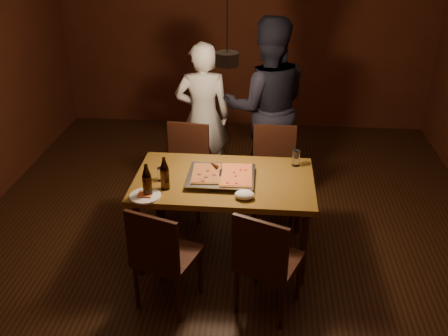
# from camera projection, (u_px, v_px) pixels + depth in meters

# --- Properties ---
(room_shell) EXTENTS (6.00, 6.00, 6.00)m
(room_shell) POSITION_uv_depth(u_px,v_px,m) (227.00, 103.00, 3.93)
(room_shell) COLOR #391D0F
(room_shell) RESTS_ON ground
(dining_table) EXTENTS (1.50, 0.90, 0.75)m
(dining_table) POSITION_uv_depth(u_px,v_px,m) (224.00, 186.00, 4.21)
(dining_table) COLOR brown
(dining_table) RESTS_ON floor
(chair_far_left) EXTENTS (0.47, 0.47, 0.49)m
(chair_far_left) POSITION_uv_depth(u_px,v_px,m) (186.00, 161.00, 4.95)
(chair_far_left) COLOR #38190F
(chair_far_left) RESTS_ON floor
(chair_far_right) EXTENTS (0.43, 0.43, 0.49)m
(chair_far_right) POSITION_uv_depth(u_px,v_px,m) (274.00, 163.00, 4.90)
(chair_far_right) COLOR #38190F
(chair_far_right) RESTS_ON floor
(chair_near_left) EXTENTS (0.53, 0.53, 0.49)m
(chair_near_left) POSITION_uv_depth(u_px,v_px,m) (161.00, 250.00, 3.65)
(chair_near_left) COLOR #38190F
(chair_near_left) RESTS_ON floor
(chair_near_right) EXTENTS (0.55, 0.55, 0.49)m
(chair_near_right) POSITION_uv_depth(u_px,v_px,m) (265.00, 256.00, 3.59)
(chair_near_right) COLOR #38190F
(chair_near_right) RESTS_ON floor
(pizza_tray) EXTENTS (0.56, 0.46, 0.05)m
(pizza_tray) POSITION_uv_depth(u_px,v_px,m) (221.00, 177.00, 4.15)
(pizza_tray) COLOR silver
(pizza_tray) RESTS_ON dining_table
(pizza_meat) EXTENTS (0.25, 0.37, 0.02)m
(pizza_meat) POSITION_uv_depth(u_px,v_px,m) (206.00, 173.00, 4.14)
(pizza_meat) COLOR maroon
(pizza_meat) RESTS_ON pizza_tray
(pizza_cheese) EXTENTS (0.27, 0.42, 0.02)m
(pizza_cheese) POSITION_uv_depth(u_px,v_px,m) (236.00, 175.00, 4.11)
(pizza_cheese) COLOR gold
(pizza_cheese) RESTS_ON pizza_tray
(spatula) EXTENTS (0.20, 0.25, 0.04)m
(spatula) POSITION_uv_depth(u_px,v_px,m) (221.00, 172.00, 4.14)
(spatula) COLOR silver
(spatula) RESTS_ON pizza_tray
(beer_bottle_a) EXTENTS (0.07, 0.07, 0.28)m
(beer_bottle_a) POSITION_uv_depth(u_px,v_px,m) (147.00, 181.00, 3.86)
(beer_bottle_a) COLOR black
(beer_bottle_a) RESTS_ON dining_table
(beer_bottle_b) EXTENTS (0.07, 0.07, 0.28)m
(beer_bottle_b) POSITION_uv_depth(u_px,v_px,m) (165.00, 173.00, 3.96)
(beer_bottle_b) COLOR black
(beer_bottle_b) RESTS_ON dining_table
(water_glass_left) EXTENTS (0.07, 0.07, 0.11)m
(water_glass_left) POSITION_uv_depth(u_px,v_px,m) (162.00, 174.00, 4.13)
(water_glass_left) COLOR silver
(water_glass_left) RESTS_ON dining_table
(water_glass_right) EXTENTS (0.07, 0.07, 0.14)m
(water_glass_right) POSITION_uv_depth(u_px,v_px,m) (296.00, 158.00, 4.36)
(water_glass_right) COLOR silver
(water_glass_right) RESTS_ON dining_table
(plate_slice) EXTENTS (0.25, 0.25, 0.03)m
(plate_slice) POSITION_uv_depth(u_px,v_px,m) (145.00, 196.00, 3.91)
(plate_slice) COLOR white
(plate_slice) RESTS_ON dining_table
(napkin) EXTENTS (0.16, 0.12, 0.07)m
(napkin) POSITION_uv_depth(u_px,v_px,m) (245.00, 195.00, 3.87)
(napkin) COLOR white
(napkin) RESTS_ON dining_table
(diner_white) EXTENTS (0.63, 0.46, 1.60)m
(diner_white) POSITION_uv_depth(u_px,v_px,m) (203.00, 117.00, 5.30)
(diner_white) COLOR white
(diner_white) RESTS_ON floor
(diner_dark) EXTENTS (0.99, 0.82, 1.86)m
(diner_dark) POSITION_uv_depth(u_px,v_px,m) (267.00, 107.00, 5.18)
(diner_dark) COLOR black
(diner_dark) RESTS_ON floor
(pendant_lamp) EXTENTS (0.18, 0.18, 1.10)m
(pendant_lamp) POSITION_uv_depth(u_px,v_px,m) (227.00, 58.00, 3.76)
(pendant_lamp) COLOR black
(pendant_lamp) RESTS_ON ceiling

